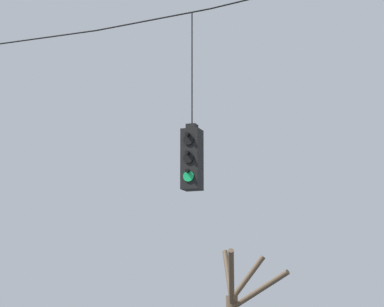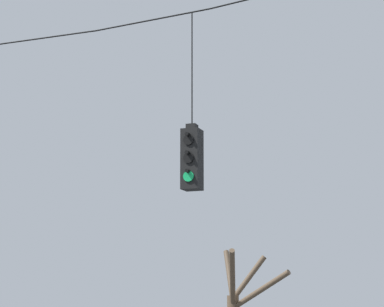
# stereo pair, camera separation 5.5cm
# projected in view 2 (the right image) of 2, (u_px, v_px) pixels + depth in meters

# --- Properties ---
(span_wire) EXTENTS (17.01, 0.03, 0.75)m
(span_wire) POSITION_uv_depth(u_px,v_px,m) (45.00, 27.00, 15.61)
(span_wire) COLOR black
(traffic_light_near_left_pole) EXTENTS (0.34, 0.46, 3.46)m
(traffic_light_near_left_pole) POSITION_uv_depth(u_px,v_px,m) (192.00, 158.00, 13.89)
(traffic_light_near_left_pole) COLOR black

